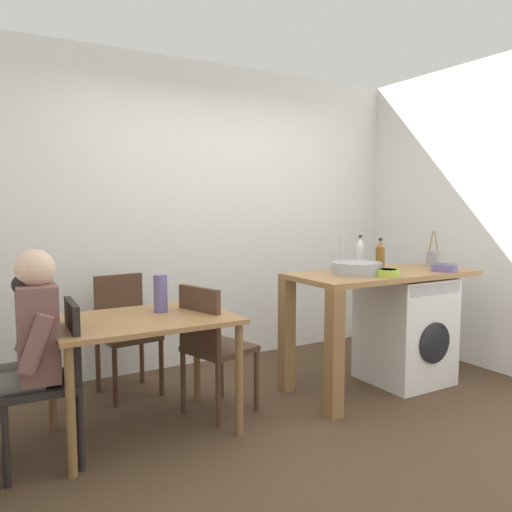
# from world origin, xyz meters

# --- Properties ---
(ground_plane) EXTENTS (5.46, 5.46, 0.00)m
(ground_plane) POSITION_xyz_m (0.00, 0.00, 0.00)
(ground_plane) COLOR #4C3826
(wall_back) EXTENTS (4.60, 0.10, 2.70)m
(wall_back) POSITION_xyz_m (0.00, 1.75, 1.35)
(wall_back) COLOR white
(wall_back) RESTS_ON ground_plane
(dining_table) EXTENTS (1.10, 0.76, 0.74)m
(dining_table) POSITION_xyz_m (-0.90, 0.54, 0.64)
(dining_table) COLOR #9E7042
(dining_table) RESTS_ON ground_plane
(chair_person_seat) EXTENTS (0.42, 0.42, 0.90)m
(chair_person_seat) POSITION_xyz_m (-1.44, 0.44, 0.51)
(chair_person_seat) COLOR black
(chair_person_seat) RESTS_ON ground_plane
(chair_opposite) EXTENTS (0.50, 0.50, 0.90)m
(chair_opposite) POSITION_xyz_m (-0.42, 0.57, 0.51)
(chair_opposite) COLOR #4C3323
(chair_opposite) RESTS_ON ground_plane
(chair_spare_by_wall) EXTENTS (0.44, 0.44, 0.90)m
(chair_spare_by_wall) POSITION_xyz_m (-0.80, 1.32, 0.51)
(chair_spare_by_wall) COLOR #4C3323
(chair_spare_by_wall) RESTS_ON ground_plane
(seated_person) EXTENTS (0.51, 0.52, 1.20)m
(seated_person) POSITION_xyz_m (-1.60, 0.45, 0.67)
(seated_person) COLOR #595651
(seated_person) RESTS_ON ground_plane
(kitchen_counter) EXTENTS (1.50, 0.68, 0.92)m
(kitchen_counter) POSITION_xyz_m (0.77, 0.41, 0.76)
(kitchen_counter) COLOR #9E7042
(kitchen_counter) RESTS_ON ground_plane
(washing_machine) EXTENTS (0.60, 0.61, 0.86)m
(washing_machine) POSITION_xyz_m (1.24, 0.41, 0.43)
(washing_machine) COLOR white
(washing_machine) RESTS_ON ground_plane
(sink_basin) EXTENTS (0.38, 0.38, 0.09)m
(sink_basin) POSITION_xyz_m (0.72, 0.41, 0.97)
(sink_basin) COLOR #9EA0A5
(sink_basin) RESTS_ON kitchen_counter
(tap) EXTENTS (0.02, 0.02, 0.28)m
(tap) POSITION_xyz_m (0.72, 0.59, 1.06)
(tap) COLOR #B2B2B7
(tap) RESTS_ON kitchen_counter
(bottle_tall_green) EXTENTS (0.06, 0.06, 0.28)m
(bottle_tall_green) POSITION_xyz_m (0.93, 0.62, 1.05)
(bottle_tall_green) COLOR silver
(bottle_tall_green) RESTS_ON kitchen_counter
(bottle_squat_brown) EXTENTS (0.07, 0.07, 0.26)m
(bottle_squat_brown) POSITION_xyz_m (1.02, 0.48, 1.04)
(bottle_squat_brown) COLOR brown
(bottle_squat_brown) RESTS_ON kitchen_counter
(mixing_bowl) EXTENTS (0.18, 0.18, 0.05)m
(mixing_bowl) POSITION_xyz_m (0.83, 0.21, 0.95)
(mixing_bowl) COLOR #A8C63D
(mixing_bowl) RESTS_ON kitchen_counter
(utensil_crock) EXTENTS (0.11, 0.11, 0.30)m
(utensil_crock) POSITION_xyz_m (1.61, 0.46, 0.99)
(utensil_crock) COLOR gray
(utensil_crock) RESTS_ON kitchen_counter
(colander) EXTENTS (0.20, 0.20, 0.06)m
(colander) POSITION_xyz_m (1.43, 0.19, 0.95)
(colander) COLOR slate
(colander) RESTS_ON kitchen_counter
(vase) EXTENTS (0.09, 0.09, 0.25)m
(vase) POSITION_xyz_m (-0.75, 0.64, 0.86)
(vase) COLOR slate
(vase) RESTS_ON dining_table
(scissors) EXTENTS (0.15, 0.06, 0.01)m
(scissors) POSITION_xyz_m (0.93, 0.31, 0.92)
(scissors) COLOR #B2B2B7
(scissors) RESTS_ON kitchen_counter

